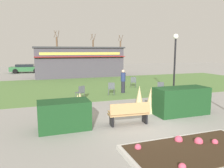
% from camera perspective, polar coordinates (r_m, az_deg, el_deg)
% --- Properties ---
extents(ground_plane, '(80.00, 80.00, 0.00)m').
position_cam_1_polar(ground_plane, '(9.22, 8.63, -10.72)').
color(ground_plane, '#999691').
extents(lawn_patch, '(36.00, 12.00, 0.01)m').
position_cam_1_polar(lawn_patch, '(19.19, -6.81, -0.55)').
color(lawn_patch, '#5B8442').
rests_on(lawn_patch, ground_plane).
extents(flower_bed, '(4.19, 2.24, 0.33)m').
position_cam_1_polar(flower_bed, '(7.23, 20.86, -16.05)').
color(flower_bed, beige).
rests_on(flower_bed, ground_plane).
extents(park_bench, '(1.74, 0.66, 0.95)m').
position_cam_1_polar(park_bench, '(9.16, 4.46, -7.62)').
color(park_bench, tan).
rests_on(park_bench, ground_plane).
extents(hedge_left, '(1.96, 1.10, 1.12)m').
position_cam_1_polar(hedge_left, '(8.84, -12.32, -7.86)').
color(hedge_left, '#19421E').
rests_on(hedge_left, ground_plane).
extents(hedge_right, '(2.60, 1.10, 1.31)m').
position_cam_1_polar(hedge_right, '(11.09, 17.49, -4.20)').
color(hedge_right, '#19421E').
rests_on(hedge_right, ground_plane).
extents(ornamental_grass_behind_left, '(0.52, 0.52, 1.27)m').
position_cam_1_polar(ornamental_grass_behind_left, '(11.45, 7.08, -3.56)').
color(ornamental_grass_behind_left, '#D1BC7F').
rests_on(ornamental_grass_behind_left, ground_plane).
extents(ornamental_grass_behind_right, '(0.72, 0.72, 1.10)m').
position_cam_1_polar(ornamental_grass_behind_right, '(10.08, -8.82, -5.79)').
color(ornamental_grass_behind_right, '#D1BC7F').
rests_on(ornamental_grass_behind_right, ground_plane).
extents(ornamental_grass_behind_center, '(0.60, 0.60, 1.27)m').
position_cam_1_polar(ornamental_grass_behind_center, '(11.04, 10.04, -4.08)').
color(ornamental_grass_behind_center, '#D1BC7F').
rests_on(ornamental_grass_behind_center, ground_plane).
extents(ornamental_grass_behind_far, '(0.63, 0.63, 1.17)m').
position_cam_1_polar(ornamental_grass_behind_far, '(10.20, -8.24, -5.38)').
color(ornamental_grass_behind_far, '#D1BC7F').
rests_on(ornamental_grass_behind_far, ground_plane).
extents(lamppost_mid, '(0.36, 0.36, 4.18)m').
position_cam_1_polar(lamppost_mid, '(15.82, 15.99, 6.80)').
color(lamppost_mid, black).
rests_on(lamppost_mid, ground_plane).
extents(trash_bin, '(0.52, 0.52, 0.88)m').
position_cam_1_polar(trash_bin, '(8.61, -13.00, -9.17)').
color(trash_bin, '#2D4233').
rests_on(trash_bin, ground_plane).
extents(food_kiosk, '(10.27, 4.40, 3.48)m').
position_cam_1_polar(food_kiosk, '(26.65, -8.64, 5.75)').
color(food_kiosk, '#47424C').
rests_on(food_kiosk, ground_plane).
extents(cafe_chair_west, '(0.55, 0.55, 0.89)m').
position_cam_1_polar(cafe_chair_west, '(15.14, -0.17, -0.93)').
color(cafe_chair_west, '#4C5156').
rests_on(cafe_chair_west, ground_plane).
extents(cafe_chair_east, '(0.62, 0.62, 0.89)m').
position_cam_1_polar(cafe_chair_east, '(15.56, 12.40, -0.87)').
color(cafe_chair_east, '#4C5156').
rests_on(cafe_chair_east, ground_plane).
extents(cafe_chair_center, '(0.58, 0.58, 0.89)m').
position_cam_1_polar(cafe_chair_center, '(13.83, -8.11, -1.93)').
color(cafe_chair_center, '#4C5156').
rests_on(cafe_chair_center, ground_plane).
extents(cafe_chair_north, '(0.58, 0.58, 0.89)m').
position_cam_1_polar(cafe_chair_north, '(18.42, 5.56, 0.74)').
color(cafe_chair_north, '#4C5156').
rests_on(cafe_chair_north, ground_plane).
extents(person_strolling, '(0.34, 0.34, 1.69)m').
position_cam_1_polar(person_strolling, '(15.95, 2.90, 0.76)').
color(person_strolling, '#23232D').
rests_on(person_strolling, ground_plane).
extents(parked_car_west_slot, '(4.33, 2.32, 1.20)m').
position_cam_1_polar(parked_car_west_slot, '(32.86, -21.41, 3.84)').
color(parked_car_west_slot, '#2D6638').
rests_on(parked_car_west_slot, ground_plane).
extents(tree_left_bg, '(0.91, 0.96, 5.97)m').
position_cam_1_polar(tree_left_bg, '(42.19, 2.19, 8.04)').
color(tree_left_bg, brown).
rests_on(tree_left_bg, ground_plane).
extents(tree_right_bg, '(0.91, 0.96, 6.04)m').
position_cam_1_polar(tree_right_bg, '(40.26, -4.90, 8.03)').
color(tree_right_bg, brown).
rests_on(tree_right_bg, ground_plane).
extents(tree_center_bg, '(0.91, 0.96, 6.32)m').
position_cam_1_polar(tree_center_bg, '(37.94, -14.03, 7.99)').
color(tree_center_bg, brown).
rests_on(tree_center_bg, ground_plane).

